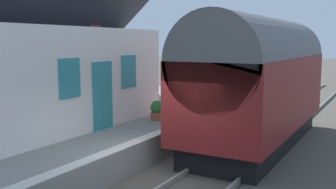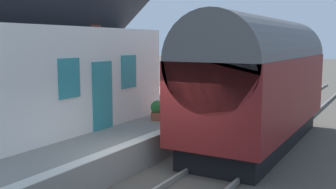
# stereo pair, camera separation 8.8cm
# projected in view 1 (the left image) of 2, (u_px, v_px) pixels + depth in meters

# --- Properties ---
(ground_plane) EXTENTS (160.00, 160.00, 0.00)m
(ground_plane) POSITION_uv_depth(u_px,v_px,m) (160.00, 186.00, 9.57)
(ground_plane) COLOR #4C473F
(platform) EXTENTS (32.00, 6.55, 0.80)m
(platform) POSITION_uv_depth(u_px,v_px,m) (36.00, 147.00, 11.61)
(platform) COLOR gray
(platform) RESTS_ON ground
(platform_edge_coping) EXTENTS (32.00, 0.36, 0.02)m
(platform_edge_coping) POSITION_uv_depth(u_px,v_px,m) (121.00, 147.00, 10.04)
(platform_edge_coping) COLOR beige
(platform_edge_coping) RESTS_ON platform
(rail_far) EXTENTS (52.00, 0.08, 0.14)m
(rail_far) POSITION_uv_depth(u_px,v_px,m) (166.00, 184.00, 9.48)
(rail_far) COLOR gray
(rail_far) RESTS_ON ground
(train) EXTENTS (8.63, 2.73, 4.32)m
(train) POSITION_uv_depth(u_px,v_px,m) (259.00, 80.00, 13.18)
(train) COLOR black
(train) RESTS_ON ground
(station_building) EXTENTS (8.19, 4.22, 6.08)m
(station_building) POSITION_uv_depth(u_px,v_px,m) (45.00, 73.00, 12.56)
(station_building) COLOR white
(station_building) RESTS_ON platform
(bench_by_lamp) EXTENTS (1.40, 0.44, 0.88)m
(bench_by_lamp) POSITION_uv_depth(u_px,v_px,m) (201.00, 86.00, 19.69)
(bench_by_lamp) COLOR brown
(bench_by_lamp) RESTS_ON platform
(planter_under_sign) EXTENTS (0.49, 0.49, 0.72)m
(planter_under_sign) POSITION_uv_depth(u_px,v_px,m) (157.00, 110.00, 13.54)
(planter_under_sign) COLOR #9E5138
(planter_under_sign) RESTS_ON platform
(planter_bench_right) EXTENTS (0.39, 0.39, 0.65)m
(planter_bench_right) POSITION_uv_depth(u_px,v_px,m) (181.00, 87.00, 20.42)
(planter_bench_right) COLOR black
(planter_bench_right) RESTS_ON platform
(tree_distant) EXTENTS (4.99, 5.11, 8.23)m
(tree_distant) POSITION_uv_depth(u_px,v_px,m) (82.00, 9.00, 23.56)
(tree_distant) COLOR #4C3828
(tree_distant) RESTS_ON ground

